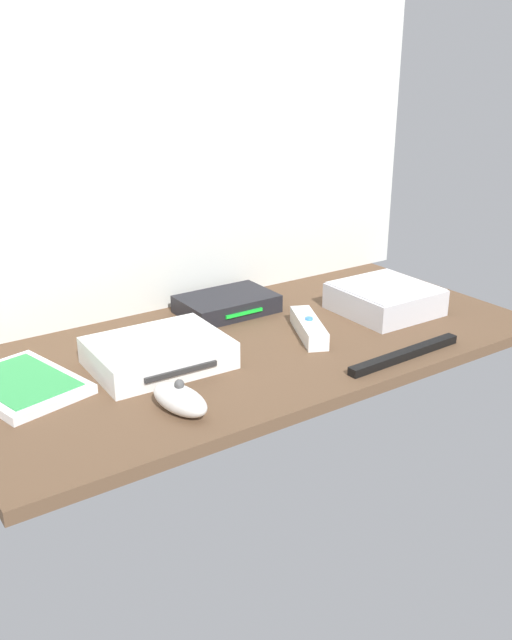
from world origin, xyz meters
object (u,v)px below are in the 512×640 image
object	(u,v)px
game_console	(158,353)
network_router	(227,304)
remote_nunchuk	(180,399)
mini_computer	(385,299)
sensor_bar	(405,354)
remote_wand	(309,328)
game_case	(22,384)

from	to	relation	value
game_console	network_router	xyz separation A→B (cm)	(22.06, 14.54, -0.50)
remote_nunchuk	mini_computer	bearing A→B (deg)	0.94
sensor_bar	mini_computer	bearing A→B (deg)	52.85
network_router	remote_wand	bearing A→B (deg)	-72.36
mini_computer	game_case	bearing A→B (deg)	174.62
remote_wand	sensor_bar	distance (cm)	18.09
game_case	network_router	bearing A→B (deg)	0.42
game_console	sensor_bar	distance (cm)	40.21
remote_wand	remote_nunchuk	bearing A→B (deg)	-134.66
network_router	remote_nunchuk	bearing A→B (deg)	-131.08
game_console	network_router	size ratio (longest dim) A/B	1.19
network_router	remote_nunchuk	world-z (taller)	remote_nunchuk
game_console	mini_computer	distance (cm)	47.52
network_router	sensor_bar	world-z (taller)	network_router
game_case	remote_nunchuk	xyz separation A→B (cm)	(16.03, -19.74, 1.28)
game_case	sensor_bar	size ratio (longest dim) A/B	0.90
game_case	remote_nunchuk	bearing A→B (deg)	-64.32
game_console	game_case	bearing A→B (deg)	171.06
network_router	game_case	bearing A→B (deg)	-165.83
mini_computer	remote_wand	xyz separation A→B (cm)	(-19.72, -1.30, -1.13)
network_router	remote_wand	xyz separation A→B (cm)	(5.68, -18.24, -0.19)
game_case	remote_wand	bearing A→B (deg)	-22.47
mini_computer	remote_nunchuk	distance (cm)	53.77
game_console	game_case	distance (cm)	21.11
game_console	game_case	size ratio (longest dim) A/B	1.00
mini_computer	remote_wand	size ratio (longest dim) A/B	1.15
mini_computer	sensor_bar	xyz separation A→B (cm)	(-12.86, -18.03, -1.94)
game_case	sensor_bar	bearing A→B (deg)	-37.26
mini_computer	sensor_bar	size ratio (longest dim) A/B	0.72
game_case	network_router	world-z (taller)	network_router
remote_wand	sensor_bar	xyz separation A→B (cm)	(6.87, -16.72, -0.81)
network_router	sensor_bar	distance (cm)	37.16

